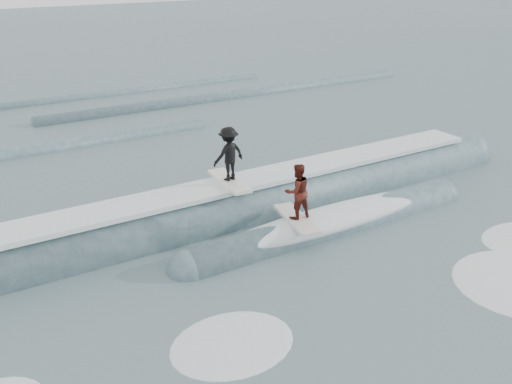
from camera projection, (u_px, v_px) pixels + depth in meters
ground at (339, 288)px, 13.52m from camera, size 160.00×160.00×0.00m
breaking_wave at (254, 215)px, 17.10m from camera, size 22.01×3.82×2.08m
surfer_black at (229, 157)px, 16.38m from camera, size 1.11×2.04×1.69m
surfer_red at (297, 195)px, 15.30m from camera, size 0.91×2.07×1.64m
whitewater at (436, 298)px, 13.12m from camera, size 15.74×4.45×0.10m
far_swells at (122, 115)px, 27.77m from camera, size 37.37×8.65×0.80m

